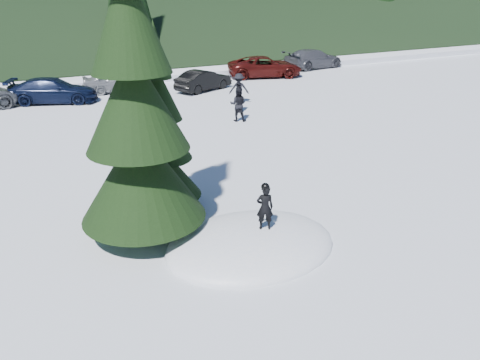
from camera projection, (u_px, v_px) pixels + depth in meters
name	position (u px, v px, depth m)	size (l,w,h in m)	color
ground	(251.00, 246.00, 11.95)	(200.00, 200.00, 0.00)	white
snow_mound	(251.00, 246.00, 11.95)	(4.48, 3.52, 0.96)	white
spruce_tall	(136.00, 114.00, 11.23)	(3.20, 3.20, 8.60)	black
spruce_short	(161.00, 140.00, 13.27)	(2.20, 2.20, 5.37)	black
child_skier	(265.00, 208.00, 11.61)	(0.43, 0.28, 1.17)	black
adult_0	(238.00, 104.00, 22.68)	(0.80, 0.63, 1.65)	black
adult_1	(239.00, 97.00, 24.31)	(0.95, 0.40, 1.63)	black
adult_2	(239.00, 89.00, 26.06)	(1.09, 0.62, 1.68)	black
car_3	(53.00, 91.00, 26.31)	(1.94, 4.77, 1.39)	black
car_4	(118.00, 80.00, 29.00)	(1.70, 4.22, 1.44)	gray
car_5	(203.00, 80.00, 29.42)	(1.37, 3.92, 1.29)	black
car_6	(265.00, 67.00, 33.75)	(2.45, 5.32, 1.48)	#3F0D0B
car_7	(313.00, 59.00, 37.31)	(2.11, 5.19, 1.51)	#47484E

